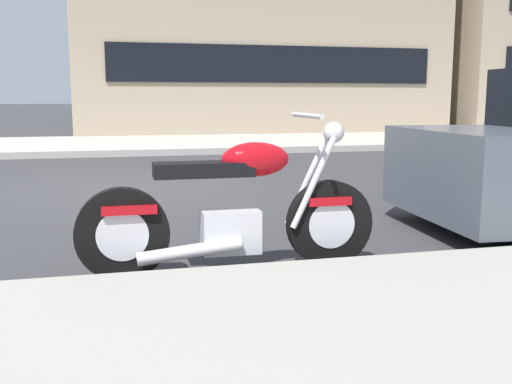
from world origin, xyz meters
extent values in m
plane|color=#333335|center=(0.00, 0.00, 0.00)|extent=(260.00, 260.00, 0.00)
cube|color=silver|center=(0.00, -3.81, 0.00)|extent=(0.12, 2.20, 0.01)
cylinder|color=black|center=(1.44, -4.21, 0.31)|extent=(0.63, 0.12, 0.63)
cylinder|color=silver|center=(1.44, -4.21, 0.31)|extent=(0.35, 0.12, 0.35)
cylinder|color=black|center=(-0.03, -4.20, 0.31)|extent=(0.63, 0.12, 0.63)
cylinder|color=silver|center=(-0.03, -4.20, 0.31)|extent=(0.35, 0.12, 0.35)
cube|color=silver|center=(0.71, -4.21, 0.30)|extent=(0.40, 0.26, 0.30)
cube|color=black|center=(0.53, -4.21, 0.73)|extent=(0.68, 0.23, 0.10)
ellipsoid|color=#B20C14|center=(0.89, -4.21, 0.79)|extent=(0.48, 0.24, 0.24)
cube|color=#B20C14|center=(0.02, -4.20, 0.49)|extent=(0.36, 0.18, 0.06)
cube|color=#B20C14|center=(1.42, -4.21, 0.49)|extent=(0.32, 0.16, 0.06)
cylinder|color=silver|center=(1.29, -4.14, 0.63)|extent=(0.34, 0.05, 0.65)
cylinder|color=silver|center=(1.29, -4.28, 0.63)|extent=(0.34, 0.05, 0.65)
cylinder|color=silver|center=(1.26, -4.21, 1.09)|extent=(0.04, 0.62, 0.04)
sphere|color=silver|center=(1.46, -4.21, 0.97)|extent=(0.15, 0.15, 0.15)
cylinder|color=silver|center=(0.41, -4.35, 0.20)|extent=(0.71, 0.10, 0.16)
cylinder|color=black|center=(3.41, -2.74, 0.31)|extent=(0.63, 0.26, 0.62)
cube|color=black|center=(4.81, 9.18, 2.23)|extent=(10.00, 0.06, 1.10)
camera|label=1|loc=(-0.06, -8.13, 1.21)|focal=41.08mm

